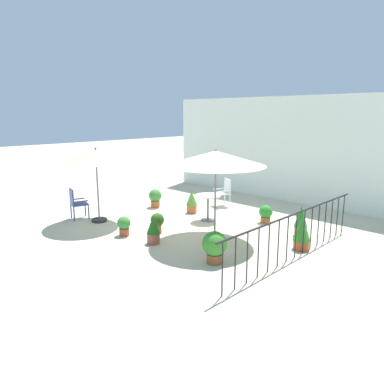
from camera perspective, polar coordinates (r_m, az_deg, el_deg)
name	(u,v)px	position (r m, az deg, el deg)	size (l,w,h in m)	color
ground_plane	(191,226)	(10.26, -0.22, -5.32)	(60.00, 60.00, 0.00)	beige
villa_facade	(282,149)	(13.53, 13.88, 6.54)	(9.86, 0.30, 3.67)	white
terrace_railing	(296,228)	(8.21, 15.99, -5.36)	(0.03, 5.29, 1.01)	black
patio_umbrella_0	(216,159)	(8.84, 3.73, 5.19)	(2.45, 2.45, 2.27)	#2D2D2D
patio_umbrella_1	(96,156)	(10.64, -14.79, 5.39)	(2.03, 2.03, 2.16)	#2D2D2D
cafe_table_0	(208,203)	(10.64, 2.51, -1.71)	(0.75, 0.75, 0.76)	white
patio_chair_0	(76,202)	(11.31, -17.63, -1.48)	(0.53, 0.55, 0.92)	#36448F
patio_chair_1	(224,191)	(12.38, 5.00, 0.17)	(0.60, 0.62, 0.92)	white
potted_plant_0	(192,201)	(11.47, -0.05, -1.49)	(0.35, 0.35, 0.71)	#B56035
potted_plant_1	(266,213)	(10.69, 11.44, -3.27)	(0.38, 0.38, 0.52)	#B25C35
potted_plant_2	(301,220)	(9.74, 16.65, -4.23)	(0.34, 0.34, 0.79)	brown
potted_plant_3	(124,225)	(9.56, -10.58, -5.10)	(0.34, 0.34, 0.51)	#AF4E34
potted_plant_4	(157,221)	(9.69, -5.45, -4.57)	(0.36, 0.36, 0.52)	#BF5930
potted_plant_5	(215,246)	(7.71, 3.54, -8.37)	(0.53, 0.53, 0.69)	brown
potted_plant_6	(302,232)	(8.78, 16.81, -6.04)	(0.40, 0.40, 0.80)	#C1532E
potted_plant_7	(155,197)	(12.25, -5.79, -0.82)	(0.42, 0.42, 0.61)	#B65E2F
potted_plant_8	(153,230)	(8.86, -6.07, -5.87)	(0.33, 0.33, 0.68)	#96503B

